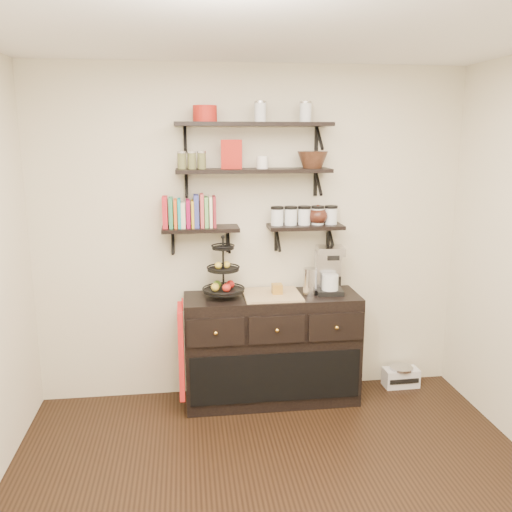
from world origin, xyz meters
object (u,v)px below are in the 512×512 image
Objects in this scene: radio at (401,377)px; sideboard at (272,348)px; coffee_maker at (329,271)px; fruit_stand at (224,277)px.

sideboard is at bearing -177.05° from radio.
coffee_maker is 1.22m from radio.
radio is at bearing 10.48° from coffee_maker.
coffee_maker is at bearing 1.56° from fruit_stand.
fruit_stand is (-0.38, 0.00, 0.61)m from sideboard.
sideboard is 1.22m from radio.
fruit_stand is 1.23× the size of coffee_maker.
radio is (1.55, 0.09, -0.98)m from fruit_stand.
fruit_stand reaches higher than radio.
fruit_stand is 0.85m from coffee_maker.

